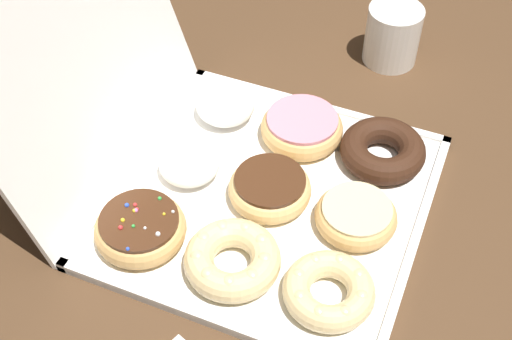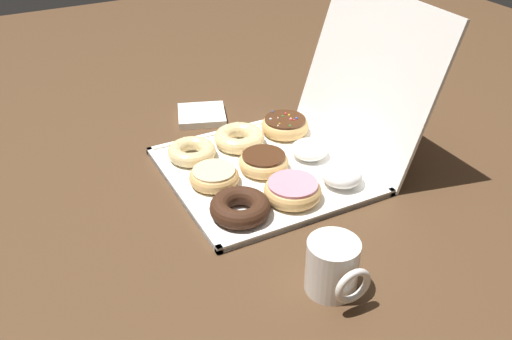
{
  "view_description": "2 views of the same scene",
  "coord_description": "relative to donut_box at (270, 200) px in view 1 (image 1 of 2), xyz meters",
  "views": [
    {
      "loc": [
        -0.57,
        -0.21,
        0.72
      ],
      "look_at": [
        0.02,
        0.03,
        0.03
      ],
      "focal_mm": 48.42,
      "sensor_mm": 36.0,
      "label": 1
    },
    {
      "loc": [
        0.93,
        -0.5,
        0.68
      ],
      "look_at": [
        0.05,
        -0.04,
        0.05
      ],
      "focal_mm": 39.38,
      "sensor_mm": 36.0,
      "label": 2
    }
  ],
  "objects": [
    {
      "name": "powdered_filled_donut_7",
      "position": [
        0.0,
        0.12,
        0.02
      ],
      "size": [
        0.08,
        0.08,
        0.04
      ],
      "color": "white",
      "rests_on": "donut_box"
    },
    {
      "name": "box_lid_open",
      "position": [
        0.0,
        0.26,
        0.18
      ],
      "size": [
        0.41,
        0.12,
        0.36
      ],
      "primitive_type": "cube",
      "rotation": [
        1.28,
        0.0,
        0.0
      ],
      "color": "white",
      "rests_on": "ground"
    },
    {
      "name": "coffee_mug",
      "position": [
        0.37,
        -0.07,
        0.05
      ],
      "size": [
        0.11,
        0.09,
        0.1
      ],
      "color": "white",
      "rests_on": "ground"
    },
    {
      "name": "chocolate_frosted_donut_4",
      "position": [
        0.0,
        -0.0,
        0.02
      ],
      "size": [
        0.11,
        0.11,
        0.04
      ],
      "color": "#E5B770",
      "rests_on": "donut_box"
    },
    {
      "name": "powdered_filled_donut_8",
      "position": [
        0.13,
        0.12,
        0.03
      ],
      "size": [
        0.09,
        0.09,
        0.05
      ],
      "color": "white",
      "rests_on": "donut_box"
    },
    {
      "name": "donut_box",
      "position": [
        0.0,
        0.0,
        0.0
      ],
      "size": [
        0.41,
        0.41,
        0.01
      ],
      "color": "white",
      "rests_on": "ground"
    },
    {
      "name": "cruller_donut_0",
      "position": [
        -0.12,
        -0.12,
        0.02
      ],
      "size": [
        0.11,
        0.11,
        0.04
      ],
      "color": "#EACC8C",
      "rests_on": "donut_box"
    },
    {
      "name": "cruller_donut_3",
      "position": [
        -0.12,
        0.0,
        0.02
      ],
      "size": [
        0.12,
        0.12,
        0.04
      ],
      "color": "#EACC8C",
      "rests_on": "donut_box"
    },
    {
      "name": "chocolate_cake_ring_donut_2",
      "position": [
        0.13,
        -0.12,
        0.02
      ],
      "size": [
        0.12,
        0.12,
        0.04
      ],
      "color": "#381E11",
      "rests_on": "donut_box"
    },
    {
      "name": "glazed_ring_donut_1",
      "position": [
        -0.0,
        -0.12,
        0.02
      ],
      "size": [
        0.11,
        0.11,
        0.04
      ],
      "color": "tan",
      "rests_on": "donut_box"
    },
    {
      "name": "ground_plane",
      "position": [
        0.0,
        0.0,
        -0.01
      ],
      "size": [
        3.0,
        3.0,
        0.0
      ],
      "primitive_type": "plane",
      "color": "#4C331E"
    },
    {
      "name": "pink_frosted_donut_5",
      "position": [
        0.13,
        0.0,
        0.03
      ],
      "size": [
        0.12,
        0.12,
        0.04
      ],
      "color": "tan",
      "rests_on": "donut_box"
    },
    {
      "name": "sprinkle_donut_6",
      "position": [
        -0.13,
        0.13,
        0.03
      ],
      "size": [
        0.12,
        0.12,
        0.04
      ],
      "color": "tan",
      "rests_on": "donut_box"
    }
  ]
}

